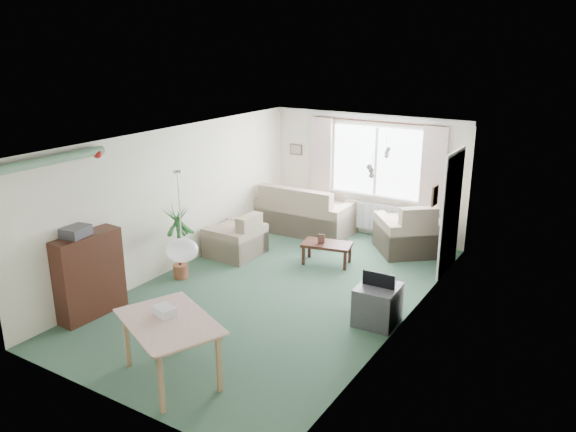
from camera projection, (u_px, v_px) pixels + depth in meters
The scene contains 25 objects.
ground at pixel (278, 291), 8.71m from camera, with size 6.50×6.50×0.00m, color #30503D.
window at pixel (376, 161), 10.78m from camera, with size 1.80×0.03×1.30m, color white.
curtain_rod at pixel (377, 122), 10.48m from camera, with size 2.60×0.03×0.03m, color black.
curtain_left at pixel (321, 167), 11.34m from camera, with size 0.45×0.08×2.00m, color beige.
curtain_right at pixel (433, 181), 10.20m from camera, with size 0.45×0.08×2.00m, color beige.
radiator at pixel (373, 216), 11.08m from camera, with size 1.20×0.10×0.55m, color white.
doorway at pixel (451, 214), 9.20m from camera, with size 0.03×0.95×2.00m, color black.
pendant_lamp at pixel (182, 250), 6.29m from camera, with size 0.36×0.36×0.36m, color white.
tinsel_garland at pixel (52, 160), 7.11m from camera, with size 1.60×1.60×0.12m, color #196626.
bauble_cluster_a at pixel (386, 149), 8.12m from camera, with size 0.20×0.20×0.20m, color silver.
bauble_cluster_b at pixel (372, 167), 7.00m from camera, with size 0.20×0.20×0.20m, color silver.
wall_picture_back at pixel (296, 149), 11.66m from camera, with size 0.28×0.03×0.22m, color brown.
wall_picture_right at pixel (435, 196), 8.23m from camera, with size 0.03×0.24×0.30m, color brown.
sofa at pixel (305, 208), 11.34m from camera, with size 1.94×1.03×0.97m, color beige.
armchair_corner at pixel (409, 227), 10.22m from camera, with size 1.07×1.01×0.95m, color beige.
armchair_left at pixel (235, 234), 10.08m from camera, with size 0.90×0.85×0.80m, color tan.
coffee_table at pixel (327, 253), 9.74m from camera, with size 0.84×0.46×0.38m, color black.
photo_frame at pixel (321, 239), 9.67m from camera, with size 0.12×0.02×0.16m, color #53312A.
bookshelf at pixel (89, 275), 7.81m from camera, with size 0.33×0.98×1.20m, color black.
hifi_box at pixel (76, 232), 7.54m from camera, with size 0.28×0.35×0.14m, color #3C3C41.
houseplant at pixel (179, 243), 9.04m from camera, with size 0.52×0.52×1.22m, color #245A1E.
dining_table at pixel (171, 350), 6.38m from camera, with size 1.15×0.77×0.72m, color tan.
gift_box at pixel (165, 311), 6.38m from camera, with size 0.25×0.18×0.12m, color white.
tv_cube at pixel (377, 305), 7.68m from camera, with size 0.54×0.60×0.54m, color #323337.
pet_bed at pixel (380, 312), 7.95m from camera, with size 0.56×0.56×0.11m, color #212297.
Camera 1 is at (4.29, -6.69, 3.74)m, focal length 35.00 mm.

